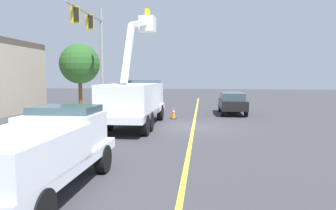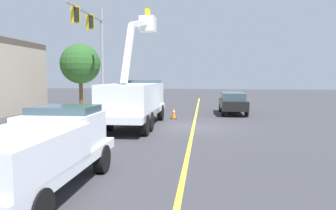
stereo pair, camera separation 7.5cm
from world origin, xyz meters
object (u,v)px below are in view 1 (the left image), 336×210
at_px(passing_minivan, 232,102).
at_px(traffic_cone_mid_front, 173,113).
at_px(service_pickup_truck, 40,150).
at_px(utility_bucket_truck, 135,99).
at_px(traffic_signal_mast, 94,41).

height_order(passing_minivan, traffic_cone_mid_front, passing_minivan).
relative_size(service_pickup_truck, traffic_cone_mid_front, 6.92).
distance_m(utility_bucket_truck, traffic_signal_mast, 6.72).
height_order(passing_minivan, traffic_signal_mast, traffic_signal_mast).
bearing_deg(passing_minivan, utility_bucket_truck, 140.29).
distance_m(traffic_cone_mid_front, traffic_signal_mast, 7.71).
height_order(utility_bucket_truck, traffic_signal_mast, traffic_signal_mast).
height_order(utility_bucket_truck, service_pickup_truck, utility_bucket_truck).
xyz_separation_m(utility_bucket_truck, passing_minivan, (7.17, -5.95, -0.64)).
xyz_separation_m(passing_minivan, traffic_cone_mid_front, (-3.60, 4.18, -0.57)).
distance_m(utility_bucket_truck, passing_minivan, 9.34).
bearing_deg(service_pickup_truck, passing_minivan, -16.94).
height_order(service_pickup_truck, traffic_cone_mid_front, service_pickup_truck).
bearing_deg(traffic_cone_mid_front, traffic_signal_mast, 88.30).
distance_m(service_pickup_truck, passing_minivan, 18.84).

